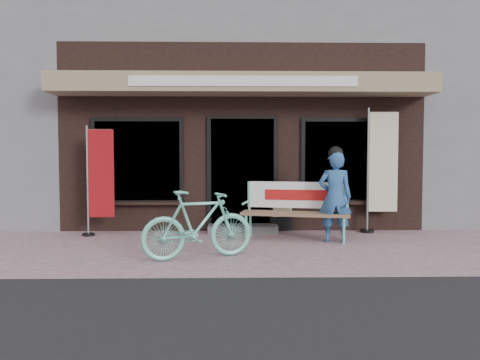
{
  "coord_description": "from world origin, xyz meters",
  "views": [
    {
      "loc": [
        -0.23,
        -6.97,
        1.45
      ],
      "look_at": [
        -0.07,
        0.7,
        1.05
      ],
      "focal_mm": 35.0,
      "sensor_mm": 36.0,
      "label": 1
    }
  ],
  "objects_px": {
    "person": "(335,195)",
    "bicycle": "(198,225)",
    "menu_stand": "(281,206)",
    "nobori_red": "(99,179)",
    "bench": "(296,206)",
    "nobori_cream": "(380,169)"
  },
  "relations": [
    {
      "from": "nobori_red",
      "to": "nobori_cream",
      "type": "distance_m",
      "value": 5.2
    },
    {
      "from": "bench",
      "to": "person",
      "type": "distance_m",
      "value": 0.71
    },
    {
      "from": "person",
      "to": "bicycle",
      "type": "distance_m",
      "value": 2.55
    },
    {
      "from": "person",
      "to": "nobori_cream",
      "type": "distance_m",
      "value": 1.48
    },
    {
      "from": "person",
      "to": "bench",
      "type": "bearing_deg",
      "value": 166.22
    },
    {
      "from": "bench",
      "to": "nobori_red",
      "type": "bearing_deg",
      "value": -174.13
    },
    {
      "from": "person",
      "to": "nobori_cream",
      "type": "height_order",
      "value": "nobori_cream"
    },
    {
      "from": "nobori_red",
      "to": "menu_stand",
      "type": "distance_m",
      "value": 3.43
    },
    {
      "from": "bicycle",
      "to": "nobori_red",
      "type": "height_order",
      "value": "nobori_red"
    },
    {
      "from": "person",
      "to": "bicycle",
      "type": "height_order",
      "value": "person"
    },
    {
      "from": "nobori_red",
      "to": "menu_stand",
      "type": "height_order",
      "value": "nobori_red"
    },
    {
      "from": "nobori_red",
      "to": "bicycle",
      "type": "bearing_deg",
      "value": -48.51
    },
    {
      "from": "bench",
      "to": "bicycle",
      "type": "bearing_deg",
      "value": -123.66
    },
    {
      "from": "bicycle",
      "to": "menu_stand",
      "type": "xyz_separation_m",
      "value": [
        1.44,
        2.4,
        -0.0
      ]
    },
    {
      "from": "bench",
      "to": "person",
      "type": "relative_size",
      "value": 1.17
    },
    {
      "from": "bench",
      "to": "nobori_red",
      "type": "xyz_separation_m",
      "value": [
        -3.5,
        0.45,
        0.44
      ]
    },
    {
      "from": "bench",
      "to": "bicycle",
      "type": "height_order",
      "value": "bench"
    },
    {
      "from": "nobori_cream",
      "to": "bicycle",
      "type": "bearing_deg",
      "value": -144.05
    },
    {
      "from": "person",
      "to": "menu_stand",
      "type": "bearing_deg",
      "value": 131.03
    },
    {
      "from": "bicycle",
      "to": "menu_stand",
      "type": "distance_m",
      "value": 2.8
    },
    {
      "from": "nobori_red",
      "to": "menu_stand",
      "type": "bearing_deg",
      "value": 4.67
    },
    {
      "from": "person",
      "to": "bicycle",
      "type": "relative_size",
      "value": 1.0
    }
  ]
}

